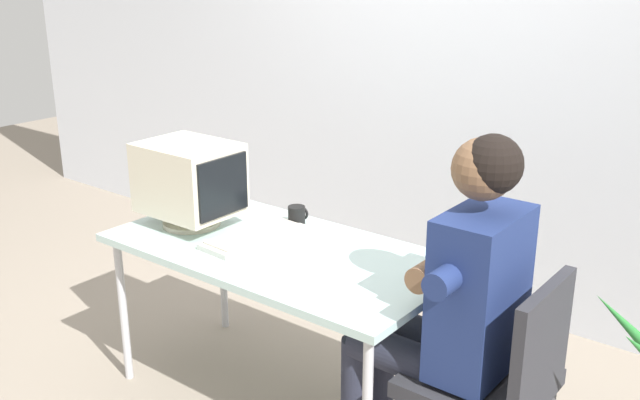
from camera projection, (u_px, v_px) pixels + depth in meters
The scene contains 8 objects.
ground_plane at pixel (282, 397), 3.19m from camera, with size 12.00×12.00×0.00m, color gray.
wall_back at pixel (507, 30), 3.58m from camera, with size 8.00×0.10×3.00m, color silver.
desk at pixel (279, 259), 2.98m from camera, with size 1.44×0.74×0.72m.
crt_monitor at pixel (190, 179), 3.14m from camera, with size 0.42×0.32×0.37m.
keyboard at pixel (254, 236), 3.04m from camera, with size 0.21×0.47×0.03m.
office_chair at pixel (497, 375), 2.48m from camera, with size 0.46×0.46×0.86m.
person_seated at pixel (450, 299), 2.51m from camera, with size 0.73×0.57×1.32m.
desk_mug at pixel (297, 216), 3.20m from camera, with size 0.08×0.09×0.09m.
Camera 1 is at (1.82, -2.06, 1.85)m, focal length 40.61 mm.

